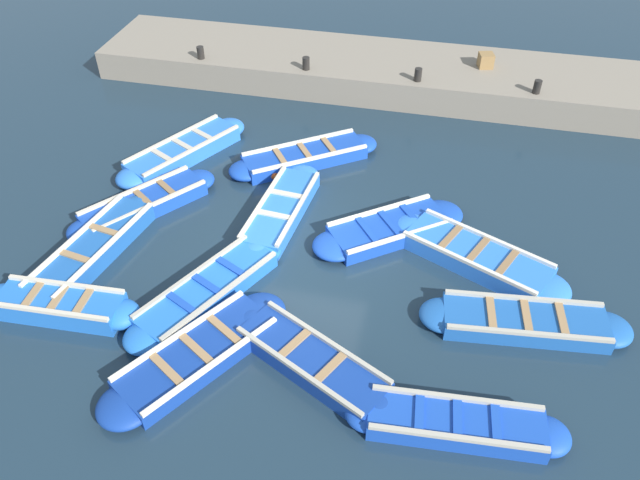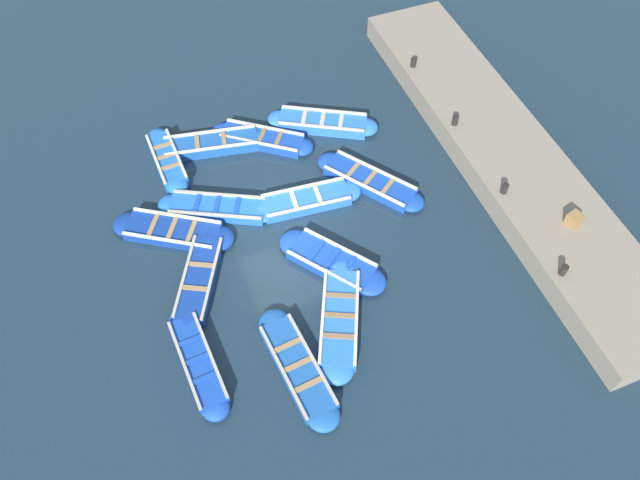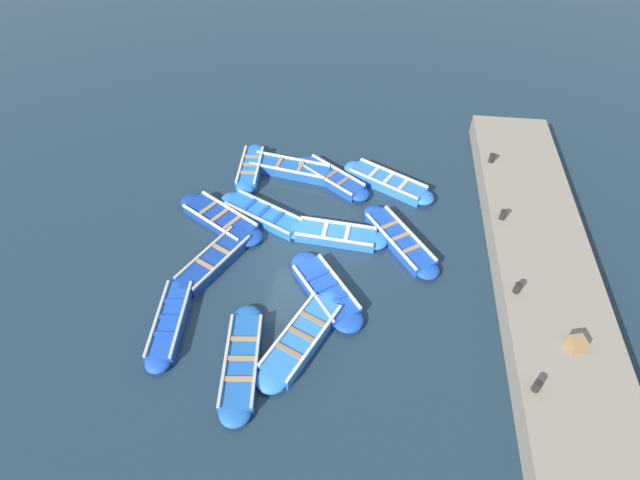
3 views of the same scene
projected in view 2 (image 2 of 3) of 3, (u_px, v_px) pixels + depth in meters
name	position (u px, v px, depth m)	size (l,w,h in m)	color
ground_plane	(282.00, 232.00, 18.85)	(120.00, 120.00, 0.00)	#1C303F
boat_inner_gap	(218.00, 208.00, 19.18)	(3.72, 2.40, 0.38)	blue
boat_alongside	(262.00, 139.00, 20.87)	(3.31, 2.71, 0.39)	#1947B7
boat_mid_row	(332.00, 262.00, 18.05)	(2.85, 3.35, 0.37)	#1947B7
boat_centre	(306.00, 200.00, 19.35)	(3.62, 1.13, 0.39)	blue
boat_far_corner	(298.00, 367.00, 16.17)	(1.24, 3.83, 0.37)	#1E59AD
boat_outer_right	(211.00, 144.00, 20.70)	(3.97, 1.46, 0.44)	#1E59AD
boat_broadside	(167.00, 160.00, 20.27)	(0.88, 3.07, 0.46)	blue
boat_end_of_row	(199.00, 279.00, 17.69)	(2.34, 3.55, 0.39)	navy
boat_drifting	(370.00, 181.00, 19.80)	(2.88, 3.58, 0.38)	#1947B7
boat_bow_out	(198.00, 362.00, 16.24)	(0.98, 3.50, 0.38)	#1947B7
boat_stern_in	(173.00, 231.00, 18.68)	(3.68, 2.77, 0.37)	navy
boat_tucked	(340.00, 319.00, 16.96)	(2.44, 3.88, 0.42)	blue
boat_outer_left	(323.00, 123.00, 21.27)	(3.72, 2.52, 0.44)	blue
quay_wall	(506.00, 156.00, 20.11)	(2.98, 15.59, 0.81)	gray
bollard_north	(414.00, 62.00, 21.89)	(0.20, 0.20, 0.35)	black
bollard_mid_north	(455.00, 120.00, 20.23)	(0.20, 0.20, 0.35)	black
bollard_mid_south	(505.00, 188.00, 18.57)	(0.20, 0.20, 0.35)	black
bollard_south	(564.00, 270.00, 16.91)	(0.20, 0.20, 0.35)	black
wooden_crate	(574.00, 220.00, 17.87)	(0.39, 0.39, 0.39)	olive
buoy_orange_near	(339.00, 177.00, 19.96)	(0.24, 0.24, 0.24)	#E05119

